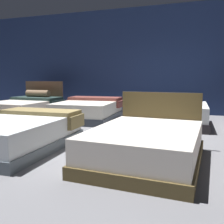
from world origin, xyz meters
TOP-DOWN VIEW (x-y plane):
  - ground_plane at (0.00, 0.00)m, footprint 18.00×18.00m
  - showroom_back_wall at (0.00, 3.60)m, footprint 18.00×0.06m
  - bed_1 at (-1.12, -1.54)m, footprint 1.59×2.16m
  - bed_2 at (1.09, -1.56)m, footprint 1.55×2.04m
  - bed_4 at (-3.38, 1.67)m, footprint 1.73×2.18m
  - bed_5 at (-1.18, 1.52)m, footprint 1.71×2.06m
  - bed_6 at (1.18, 1.49)m, footprint 1.66×1.95m

SIDE VIEW (x-z plane):
  - ground_plane at x=0.00m, z-range -0.02..0.00m
  - bed_2 at x=1.09m, z-range -0.22..0.71m
  - bed_1 at x=-1.12m, z-range -0.03..0.54m
  - bed_6 at x=1.18m, z-range 0.00..0.53m
  - bed_4 at x=-3.38m, z-range -0.26..0.80m
  - bed_5 at x=-1.18m, z-range -0.03..0.57m
  - showroom_back_wall at x=0.00m, z-range 0.00..3.50m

